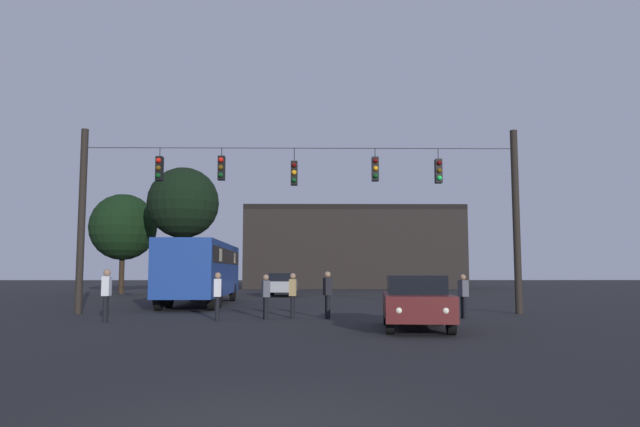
{
  "coord_description": "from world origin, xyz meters",
  "views": [
    {
      "loc": [
        0.51,
        -6.24,
        1.62
      ],
      "look_at": [
        0.82,
        19.55,
        4.15
      ],
      "focal_mm": 33.37,
      "sensor_mm": 36.0,
      "label": 1
    }
  ],
  "objects": [
    {
      "name": "pedestrian_near_bus",
      "position": [
        1.02,
        14.48,
        0.92
      ],
      "size": [
        0.32,
        0.41,
        1.63
      ],
      "color": "black",
      "rests_on": "ground"
    },
    {
      "name": "ground_plane",
      "position": [
        0.0,
        24.5,
        0.0
      ],
      "size": [
        168.0,
        168.0,
        0.0
      ],
      "primitive_type": "plane",
      "color": "black",
      "rests_on": "ground"
    },
    {
      "name": "car_far_left",
      "position": [
        -1.52,
        33.41,
        0.8
      ],
      "size": [
        1.87,
        4.36,
        1.52
      ],
      "color": "#99999E",
      "rests_on": "ground"
    },
    {
      "name": "tree_left_silhouette",
      "position": [
        -8.39,
        34.34,
        6.29
      ],
      "size": [
        4.87,
        4.87,
        8.77
      ],
      "color": "black",
      "rests_on": "ground"
    },
    {
      "name": "pedestrian_crossing_center",
      "position": [
        5.77,
        14.6,
        0.85
      ],
      "size": [
        0.31,
        0.4,
        1.53
      ],
      "color": "black",
      "rests_on": "ground"
    },
    {
      "name": "pedestrian_far_side",
      "position": [
        -0.19,
        14.77,
        0.88
      ],
      "size": [
        0.26,
        0.37,
        1.57
      ],
      "color": "black",
      "rests_on": "ground"
    },
    {
      "name": "corner_building",
      "position": [
        4.51,
        53.27,
        3.97
      ],
      "size": [
        21.08,
        8.43,
        7.95
      ],
      "color": "black",
      "rests_on": "ground"
    },
    {
      "name": "car_near_right",
      "position": [
        3.45,
        10.77,
        0.8
      ],
      "size": [
        2.22,
        4.47,
        1.52
      ],
      "color": "#511919",
      "rests_on": "ground"
    },
    {
      "name": "pedestrian_trailing",
      "position": [
        -2.68,
        13.86,
        0.9
      ],
      "size": [
        0.28,
        0.38,
        1.6
      ],
      "color": "black",
      "rests_on": "ground"
    },
    {
      "name": "overhead_signal_span",
      "position": [
        -0.03,
        16.86,
        4.25
      ],
      "size": [
        17.27,
        0.44,
        7.23
      ],
      "color": "black",
      "rests_on": "ground"
    },
    {
      "name": "tree_behind_building",
      "position": [
        -13.56,
        37.79,
        4.9
      ],
      "size": [
        4.9,
        4.9,
        7.37
      ],
      "color": "#2D2116",
      "rests_on": "ground"
    },
    {
      "name": "city_bus",
      "position": [
        -4.95,
        23.14,
        1.87
      ],
      "size": [
        2.81,
        11.06,
        3.0
      ],
      "color": "navy",
      "rests_on": "ground"
    },
    {
      "name": "pedestrian_crossing_left",
      "position": [
        -6.18,
        13.21,
        0.97
      ],
      "size": [
        0.26,
        0.38,
        1.7
      ],
      "color": "black",
      "rests_on": "ground"
    },
    {
      "name": "pedestrian_crossing_right",
      "position": [
        -1.11,
        14.34,
        0.85
      ],
      "size": [
        0.33,
        0.41,
        1.52
      ],
      "color": "black",
      "rests_on": "ground"
    }
  ]
}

